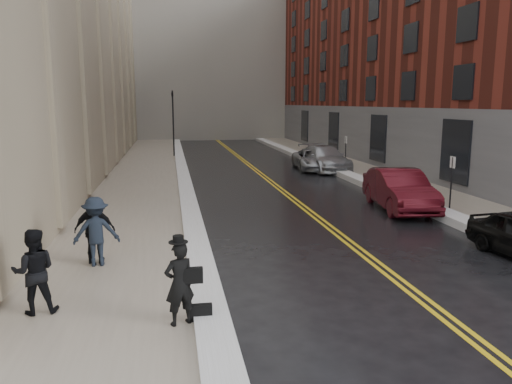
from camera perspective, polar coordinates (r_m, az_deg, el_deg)
name	(u,v)px	position (r m, az deg, el deg)	size (l,w,h in m)	color
ground	(313,307)	(10.95, 6.52, -12.91)	(160.00, 160.00, 0.00)	black
sidewalk_left	(139,186)	(26.05, -13.19, 0.62)	(4.00, 64.00, 0.15)	gray
sidewalk_right	(389,180)	(28.59, 14.93, 1.38)	(3.00, 64.00, 0.15)	gray
lane_stripe_a	(272,184)	(26.54, 1.81, 0.90)	(0.12, 64.00, 0.01)	gold
lane_stripe_b	(276,184)	(26.59, 2.32, 0.92)	(0.12, 64.00, 0.01)	gold
snow_ridge_left	(185,184)	(26.00, -8.13, 0.90)	(0.70, 60.80, 0.26)	white
snow_ridge_right	(357,179)	(27.86, 11.47, 1.45)	(0.85, 60.80, 0.30)	white
building_right	(467,33)	(38.79, 23.02, 16.40)	(14.00, 50.00, 18.00)	maroon
traffic_signal	(173,118)	(39.67, -9.45, 8.32)	(0.18, 0.15, 5.20)	black
parking_sign_near	(451,179)	(20.90, 21.44, 1.43)	(0.06, 0.35, 2.23)	black
parking_sign_far	(346,150)	(31.69, 10.21, 4.73)	(0.06, 0.35, 2.23)	black
car_maroon	(400,190)	(20.92, 16.08, 0.25)	(1.73, 4.96, 1.63)	#4D0D16
car_silver_near	(324,158)	(32.20, 7.82, 3.86)	(2.20, 5.40, 1.57)	#A3A5AA
car_silver_far	(313,160)	(32.36, 6.54, 3.68)	(2.17, 4.70, 1.31)	#9A9CA1
pedestrian_main	(179,284)	(9.57, -8.75, -10.32)	(0.58, 0.38, 1.60)	black
pedestrian_a	(34,271)	(10.85, -24.03, -8.29)	(0.83, 0.65, 1.72)	black
pedestrian_b	(96,231)	(13.40, -17.81, -4.31)	(1.15, 0.66, 1.79)	black
pedestrian_c	(95,230)	(13.60, -17.95, -4.16)	(1.03, 0.43, 1.76)	black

